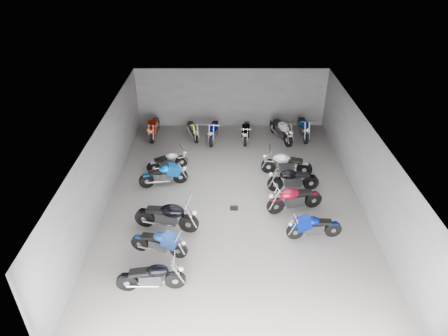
{
  "coord_description": "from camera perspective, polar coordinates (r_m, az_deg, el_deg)",
  "views": [
    {
      "loc": [
        -0.4,
        -12.97,
        9.5
      ],
      "look_at": [
        -0.39,
        0.88,
        1.0
      ],
      "focal_mm": 32.0,
      "sensor_mm": 36.0,
      "label": 1
    }
  ],
  "objects": [
    {
      "name": "motorcycle_back_d",
      "position": [
        20.43,
        3.19,
        5.33
      ],
      "size": [
        0.47,
        2.07,
        0.91
      ],
      "rotation": [
        0.0,
        0.0,
        3.03
      ],
      "color": "black",
      "rests_on": "ground"
    },
    {
      "name": "motorcycle_left_b",
      "position": [
        13.61,
        -9.21,
        -10.48
      ],
      "size": [
        1.96,
        0.64,
        0.88
      ],
      "rotation": [
        0.0,
        0.0,
        -1.83
      ],
      "color": "black",
      "rests_on": "ground"
    },
    {
      "name": "wall_left",
      "position": [
        15.87,
        -16.88,
        0.18
      ],
      "size": [
        0.1,
        14.0,
        3.2
      ],
      "primitive_type": "cube",
      "color": "gray",
      "rests_on": "ground"
    },
    {
      "name": "motorcycle_right_d",
      "position": [
        15.5,
        9.99,
        -4.33
      ],
      "size": [
        2.21,
        0.74,
        0.99
      ],
      "rotation": [
        0.0,
        0.0,
        1.84
      ],
      "color": "black",
      "rests_on": "ground"
    },
    {
      "name": "motorcycle_left_a",
      "position": [
        12.53,
        -10.3,
        -15.02
      ],
      "size": [
        2.08,
        0.44,
        0.92
      ],
      "rotation": [
        0.0,
        0.0,
        -1.51
      ],
      "color": "black",
      "rests_on": "ground"
    },
    {
      "name": "motorcycle_right_c",
      "position": [
        14.41,
        12.7,
        -8.18
      ],
      "size": [
        1.97,
        0.43,
        0.87
      ],
      "rotation": [
        0.0,
        0.0,
        1.66
      ],
      "color": "black",
      "rests_on": "ground"
    },
    {
      "name": "motorcycle_back_e",
      "position": [
        20.57,
        8.19,
        5.45
      ],
      "size": [
        0.93,
        2.27,
        1.03
      ],
      "rotation": [
        0.0,
        0.0,
        3.48
      ],
      "color": "black",
      "rests_on": "ground"
    },
    {
      "name": "motorcycle_right_e",
      "position": [
        16.66,
        9.78,
        -1.61
      ],
      "size": [
        2.16,
        0.47,
        0.95
      ],
      "rotation": [
        0.0,
        0.0,
        1.65
      ],
      "color": "black",
      "rests_on": "ground"
    },
    {
      "name": "wall_right",
      "position": [
        16.12,
        19.54,
        0.2
      ],
      "size": [
        0.1,
        14.0,
        3.2
      ],
      "primitive_type": "cube",
      "color": "gray",
      "rests_on": "ground"
    },
    {
      "name": "ground",
      "position": [
        16.08,
        1.4,
        -4.68
      ],
      "size": [
        14.0,
        14.0,
        0.0
      ],
      "primitive_type": "plane",
      "color": "gray",
      "rests_on": "ground"
    },
    {
      "name": "motorcycle_left_f",
      "position": [
        17.97,
        -8.02,
        0.97
      ],
      "size": [
        1.78,
        0.87,
        0.83
      ],
      "rotation": [
        0.0,
        0.0,
        -1.16
      ],
      "color": "black",
      "rests_on": "ground"
    },
    {
      "name": "wall_back",
      "position": [
        21.48,
        1.05,
        9.95
      ],
      "size": [
        10.0,
        0.1,
        3.2
      ],
      "primitive_type": "cube",
      "color": "gray",
      "rests_on": "ground"
    },
    {
      "name": "motorcycle_back_b",
      "position": [
        20.7,
        -4.47,
        5.5
      ],
      "size": [
        0.7,
        1.81,
        0.82
      ],
      "rotation": [
        0.0,
        0.0,
        3.46
      ],
      "color": "black",
      "rests_on": "ground"
    },
    {
      "name": "motorcycle_back_a",
      "position": [
        21.01,
        -9.95,
        5.74
      ],
      "size": [
        0.43,
        2.17,
        0.95
      ],
      "rotation": [
        0.0,
        0.0,
        3.12
      ],
      "color": "black",
      "rests_on": "ground"
    },
    {
      "name": "drain_grate",
      "position": [
        15.68,
        1.44,
        -5.74
      ],
      "size": [
        0.32,
        0.32,
        0.01
      ],
      "primitive_type": "cube",
      "color": "black",
      "rests_on": "ground"
    },
    {
      "name": "ceiling",
      "position": [
        14.42,
        1.57,
        5.71
      ],
      "size": [
        10.0,
        14.0,
        0.04
      ],
      "primitive_type": "cube",
      "color": "black",
      "rests_on": "wall_back"
    },
    {
      "name": "motorcycle_left_e",
      "position": [
        16.93,
        -8.57,
        -1.0
      ],
      "size": [
        2.03,
        0.63,
        0.9
      ],
      "rotation": [
        0.0,
        0.0,
        -1.33
      ],
      "color": "black",
      "rests_on": "ground"
    },
    {
      "name": "motorcycle_right_f",
      "position": [
        17.65,
        8.86,
        0.6
      ],
      "size": [
        2.23,
        0.57,
        0.99
      ],
      "rotation": [
        0.0,
        0.0,
        1.41
      ],
      "color": "black",
      "rests_on": "ground"
    },
    {
      "name": "motorcycle_back_f",
      "position": [
        21.06,
        11.29,
        5.72
      ],
      "size": [
        0.45,
        2.24,
        0.98
      ],
      "rotation": [
        0.0,
        0.0,
        3.17
      ],
      "color": "black",
      "rests_on": "ground"
    },
    {
      "name": "motorcycle_back_c",
      "position": [
        20.35,
        -1.47,
        5.34
      ],
      "size": [
        0.51,
        2.17,
        0.95
      ],
      "rotation": [
        0.0,
        0.0,
        3.01
      ],
      "color": "black",
      "rests_on": "ground"
    },
    {
      "name": "motorcycle_left_c",
      "position": [
        14.5,
        -8.14,
        -6.82
      ],
      "size": [
        2.37,
        0.67,
        1.05
      ],
      "rotation": [
        0.0,
        0.0,
        -1.77
      ],
      "color": "black",
      "rests_on": "ground"
    }
  ]
}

